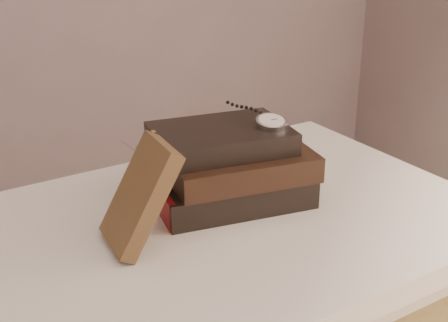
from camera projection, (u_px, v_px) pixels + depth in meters
table at (192, 275)px, 1.04m from camera, size 1.00×0.60×0.75m
book_stack at (230, 167)px, 1.08m from camera, size 0.30×0.23×0.13m
journal at (140, 195)px, 0.93m from camera, size 0.12×0.12×0.16m
pocket_watch at (270, 121)px, 1.06m from camera, size 0.06×0.16×0.02m
eyeglasses at (163, 149)px, 1.12m from camera, size 0.13×0.15×0.05m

